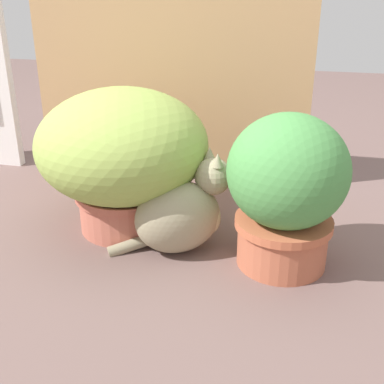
# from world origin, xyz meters

# --- Properties ---
(ground_plane) EXTENTS (6.00, 6.00, 0.00)m
(ground_plane) POSITION_xyz_m (0.00, 0.00, 0.00)
(ground_plane) COLOR brown
(cardboard_backdrop) EXTENTS (1.08, 0.03, 0.83)m
(cardboard_backdrop) POSITION_xyz_m (-0.05, 0.54, 0.42)
(cardboard_backdrop) COLOR tan
(cardboard_backdrop) RESTS_ON ground
(grass_planter) EXTENTS (0.53, 0.53, 0.46)m
(grass_planter) POSITION_xyz_m (-0.08, 0.07, 0.26)
(grass_planter) COLOR #B3604D
(grass_planter) RESTS_ON ground
(leafy_planter) EXTENTS (0.33, 0.33, 0.44)m
(leafy_planter) POSITION_xyz_m (0.43, -0.04, 0.24)
(leafy_planter) COLOR #B35D41
(leafy_planter) RESTS_ON ground
(cat) EXTENTS (0.38, 0.28, 0.32)m
(cat) POSITION_xyz_m (0.14, -0.03, 0.12)
(cat) COLOR gray
(cat) RESTS_ON ground
(mushroom_ornament_pink) EXTENTS (0.08, 0.08, 0.12)m
(mushroom_ornament_pink) POSITION_xyz_m (-0.01, 0.01, 0.09)
(mushroom_ornament_pink) COLOR silver
(mushroom_ornament_pink) RESTS_ON ground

